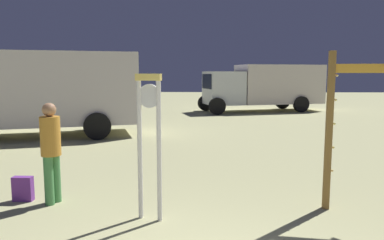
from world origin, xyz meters
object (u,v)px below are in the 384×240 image
object	(u,v)px
person_near_clock	(51,148)
backpack	(23,189)
arrow_sign	(354,104)
box_truck_far	(266,85)
standing_clock	(149,134)
box_truck_near	(39,90)

from	to	relation	value
person_near_clock	backpack	size ratio (longest dim) A/B	4.02
arrow_sign	box_truck_far	world-z (taller)	box_truck_far
standing_clock	arrow_sign	bearing A→B (deg)	9.00
standing_clock	box_truck_far	distance (m)	16.79
arrow_sign	box_truck_near	bearing A→B (deg)	140.30
person_near_clock	box_truck_far	size ratio (longest dim) A/B	0.23
person_near_clock	box_truck_near	bearing A→B (deg)	115.58
arrow_sign	box_truck_near	size ratio (longest dim) A/B	0.34
arrow_sign	person_near_clock	xyz separation A→B (m)	(-4.90, 0.13, -0.76)
standing_clock	person_near_clock	size ratio (longest dim) A/B	1.28
arrow_sign	box_truck_near	xyz separation A→B (m)	(-8.04, 6.68, -0.10)
backpack	box_truck_near	distance (m)	7.08
backpack	person_near_clock	bearing A→B (deg)	-10.11
standing_clock	backpack	distance (m)	2.67
box_truck_far	backpack	bearing A→B (deg)	-113.08
standing_clock	arrow_sign	size ratio (longest dim) A/B	0.86
person_near_clock	box_truck_near	world-z (taller)	box_truck_near
backpack	box_truck_near	bearing A→B (deg)	111.71
person_near_clock	box_truck_far	xyz separation A→B (m)	(6.04, 15.61, 0.53)
standing_clock	box_truck_near	xyz separation A→B (m)	(-4.89, 7.18, 0.31)
standing_clock	box_truck_far	xyz separation A→B (m)	(4.29, 16.23, 0.18)
arrow_sign	backpack	distance (m)	5.68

